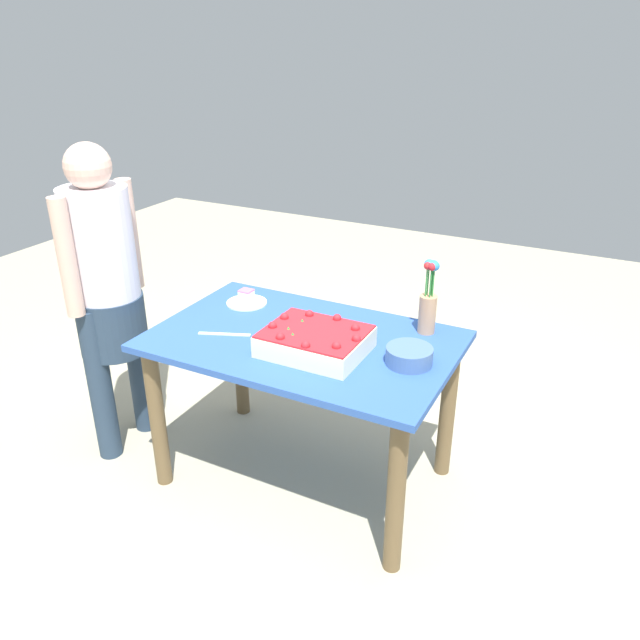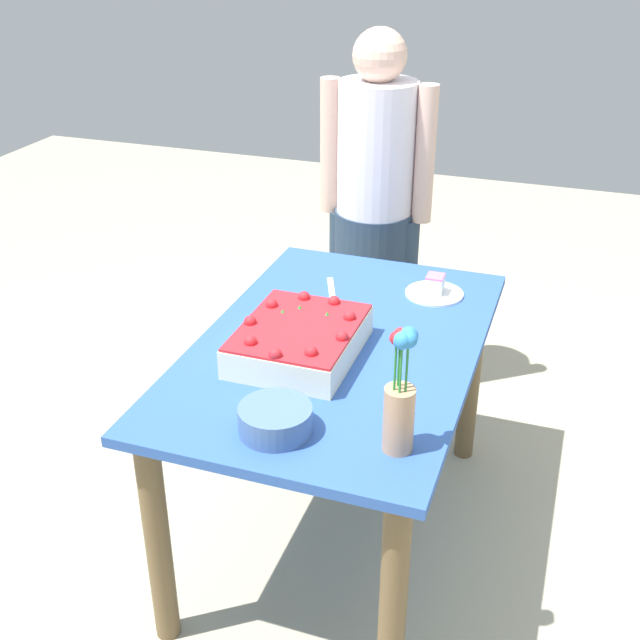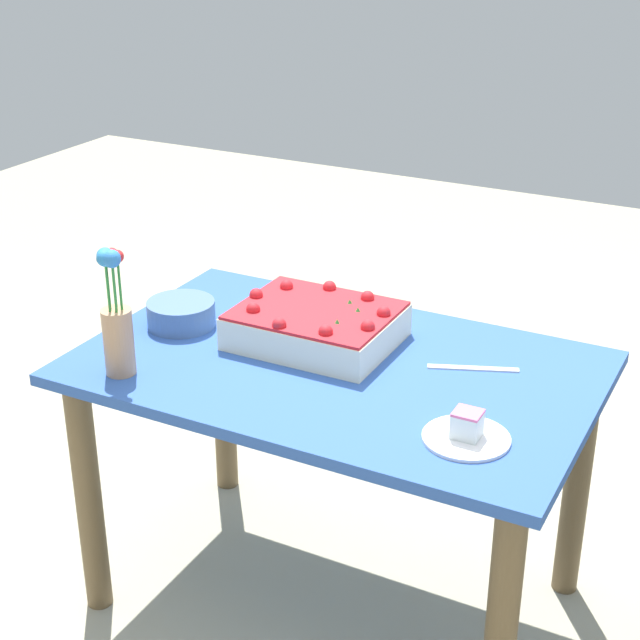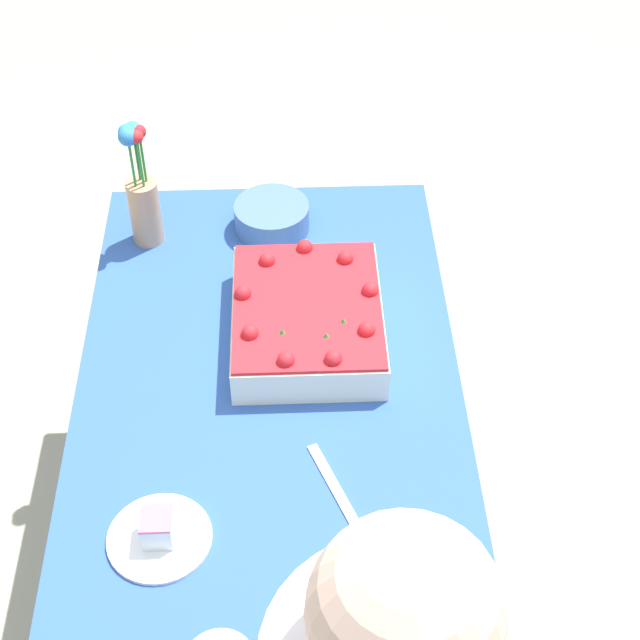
% 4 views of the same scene
% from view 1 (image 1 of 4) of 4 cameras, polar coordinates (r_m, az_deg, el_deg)
% --- Properties ---
extents(ground_plane, '(8.00, 8.00, 0.00)m').
position_cam_1_polar(ground_plane, '(3.03, -1.39, -14.03)').
color(ground_plane, '#ABA488').
extents(dining_table, '(1.28, 0.81, 0.73)m').
position_cam_1_polar(dining_table, '(2.70, -1.52, -4.05)').
color(dining_table, '#2E55A5').
rests_on(dining_table, ground_plane).
extents(sheet_cake, '(0.40, 0.32, 0.12)m').
position_cam_1_polar(sheet_cake, '(2.50, -0.45, -1.90)').
color(sheet_cake, '#F3EECB').
rests_on(sheet_cake, dining_table).
extents(serving_plate_with_slice, '(0.19, 0.19, 0.07)m').
position_cam_1_polar(serving_plate_with_slice, '(2.98, -6.72, 1.84)').
color(serving_plate_with_slice, white).
rests_on(serving_plate_with_slice, dining_table).
extents(cake_knife, '(0.22, 0.10, 0.00)m').
position_cam_1_polar(cake_knife, '(2.69, -8.74, -1.29)').
color(cake_knife, silver).
rests_on(cake_knife, dining_table).
extents(flower_vase, '(0.07, 0.07, 0.33)m').
position_cam_1_polar(flower_vase, '(2.67, 9.87, 1.58)').
color(flower_vase, tan).
rests_on(flower_vase, dining_table).
extents(fruit_bowl, '(0.18, 0.18, 0.07)m').
position_cam_1_polar(fruit_bowl, '(2.44, 8.16, -3.25)').
color(fruit_bowl, '#496998').
rests_on(fruit_bowl, dining_table).
extents(person_standing, '(0.31, 0.45, 1.49)m').
position_cam_1_polar(person_standing, '(3.01, -18.97, 3.06)').
color(person_standing, '#27394E').
rests_on(person_standing, ground_plane).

